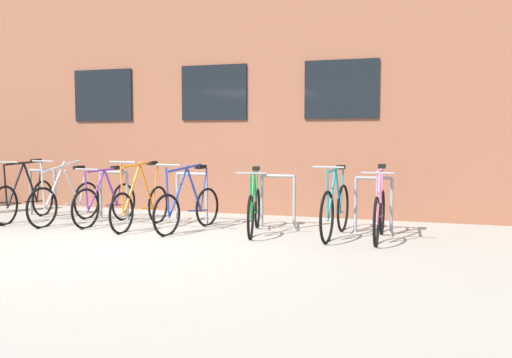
{
  "coord_description": "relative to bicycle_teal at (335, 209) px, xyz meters",
  "views": [
    {
      "loc": [
        3.91,
        -6.48,
        1.46
      ],
      "look_at": [
        1.34,
        1.6,
        0.8
      ],
      "focal_mm": 38.45,
      "sensor_mm": 36.0,
      "label": 1
    }
  ],
  "objects": [
    {
      "name": "ground_plane",
      "position": [
        -2.61,
        -1.44,
        -0.4
      ],
      "size": [
        42.0,
        42.0,
        0.0
      ],
      "primitive_type": "plane",
      "color": "#9E998E"
    },
    {
      "name": "storefront_building",
      "position": [
        -2.61,
        4.76,
        2.08
      ],
      "size": [
        28.0,
        6.05,
        4.96
      ],
      "color": "brown",
      "rests_on": "ground"
    },
    {
      "name": "bike_rack",
      "position": [
        -2.5,
        0.46,
        0.12
      ],
      "size": [
        6.59,
        0.05,
        0.86
      ],
      "color": "gray",
      "rests_on": "ground"
    },
    {
      "name": "bicycle_teal",
      "position": [
        0.0,
        0.0,
        0.0
      ],
      "size": [
        0.44,
        1.78,
        1.07
      ],
      "color": "black",
      "rests_on": "ground"
    },
    {
      "name": "bicycle_blue",
      "position": [
        -2.27,
        -0.18,
        -0.03
      ],
      "size": [
        0.5,
        1.67,
        1.07
      ],
      "color": "black",
      "rests_on": "ground"
    },
    {
      "name": "bicycle_green",
      "position": [
        -1.23,
        -0.07,
        -0.04
      ],
      "size": [
        0.5,
        1.62,
        1.01
      ],
      "color": "black",
      "rests_on": "ground"
    },
    {
      "name": "bicycle_black",
      "position": [
        -5.45,
        -0.06,
        -0.02
      ],
      "size": [
        0.44,
        1.75,
        1.07
      ],
      "color": "black",
      "rests_on": "ground"
    },
    {
      "name": "bicycle_silver",
      "position": [
        -4.56,
        -0.13,
        -0.02
      ],
      "size": [
        0.44,
        1.73,
        1.1
      ],
      "color": "black",
      "rests_on": "ground"
    },
    {
      "name": "bicycle_purple",
      "position": [
        -3.86,
        -0.01,
        -0.03
      ],
      "size": [
        0.44,
        1.64,
        0.98
      ],
      "color": "black",
      "rests_on": "ground"
    },
    {
      "name": "bicycle_pink",
      "position": [
        0.63,
        -0.04,
        -0.02
      ],
      "size": [
        0.44,
        1.66,
        1.08
      ],
      "color": "black",
      "rests_on": "ground"
    },
    {
      "name": "bicycle_orange",
      "position": [
        -3.1,
        -0.18,
        -0.02
      ],
      "size": [
        0.44,
        1.74,
        1.11
      ],
      "color": "black",
      "rests_on": "ground"
    }
  ]
}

